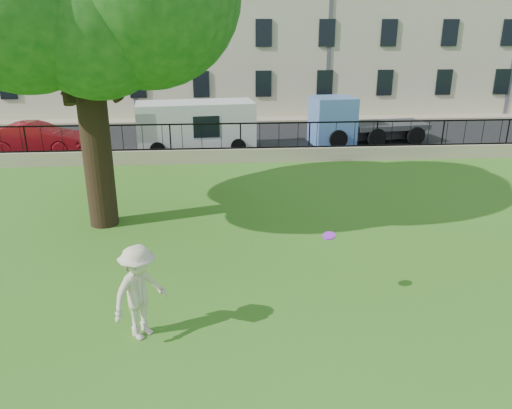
{
  "coord_description": "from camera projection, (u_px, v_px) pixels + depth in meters",
  "views": [
    {
      "loc": [
        -0.95,
        -9.18,
        5.67
      ],
      "look_at": [
        0.02,
        3.5,
        1.08
      ],
      "focal_mm": 35.0,
      "sensor_mm": 36.0,
      "label": 1
    }
  ],
  "objects": [
    {
      "name": "ground",
      "position": [
        268.0,
        308.0,
        10.61
      ],
      "size": [
        120.0,
        120.0,
        0.0
      ],
      "primitive_type": "plane",
      "color": "#3F711B",
      "rests_on": "ground"
    },
    {
      "name": "retaining_wall",
      "position": [
        241.0,
        155.0,
        21.76
      ],
      "size": [
        50.0,
        0.4,
        0.6
      ],
      "primitive_type": "cube",
      "color": "gray",
      "rests_on": "ground"
    },
    {
      "name": "iron_railing",
      "position": [
        241.0,
        136.0,
        21.47
      ],
      "size": [
        50.0,
        0.05,
        1.13
      ],
      "color": "black",
      "rests_on": "retaining_wall"
    },
    {
      "name": "street",
      "position": [
        237.0,
        139.0,
        26.26
      ],
      "size": [
        60.0,
        9.0,
        0.01
      ],
      "primitive_type": "cube",
      "color": "black",
      "rests_on": "ground"
    },
    {
      "name": "sidewalk",
      "position": [
        233.0,
        120.0,
        31.12
      ],
      "size": [
        60.0,
        1.4,
        0.12
      ],
      "primitive_type": "cube",
      "color": "gray",
      "rests_on": "ground"
    },
    {
      "name": "building_row",
      "position": [
        229.0,
        5.0,
        34.1
      ],
      "size": [
        56.4,
        10.4,
        13.8
      ],
      "color": "beige",
      "rests_on": "ground"
    },
    {
      "name": "man",
      "position": [
        140.0,
        292.0,
        9.35
      ],
      "size": [
        1.33,
        1.38,
        1.89
      ],
      "primitive_type": "imported",
      "rotation": [
        0.0,
        0.0,
        0.85
      ],
      "color": "beige",
      "rests_on": "ground"
    },
    {
      "name": "frisbee",
      "position": [
        329.0,
        236.0,
        10.4
      ],
      "size": [
        0.28,
        0.29,
        0.12
      ],
      "primitive_type": "cylinder",
      "rotation": [
        0.21,
        -0.14,
        -0.06
      ],
      "color": "#A328E4"
    },
    {
      "name": "red_sedan",
      "position": [
        37.0,
        138.0,
        23.2
      ],
      "size": [
        4.34,
        1.64,
        1.42
      ],
      "primitive_type": "imported",
      "rotation": [
        0.0,
        0.0,
        1.54
      ],
      "color": "#AA141F",
      "rests_on": "street"
    },
    {
      "name": "white_van",
      "position": [
        196.0,
        126.0,
        23.58
      ],
      "size": [
        5.64,
        2.73,
        2.28
      ],
      "primitive_type": "cube",
      "rotation": [
        0.0,
        0.0,
        0.12
      ],
      "color": "silver",
      "rests_on": "street"
    },
    {
      "name": "blue_truck",
      "position": [
        366.0,
        120.0,
        25.11
      ],
      "size": [
        5.76,
        2.61,
        2.34
      ],
      "primitive_type": "cube",
      "rotation": [
        0.0,
        0.0,
        0.12
      ],
      "color": "#5781CB",
      "rests_on": "street"
    }
  ]
}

